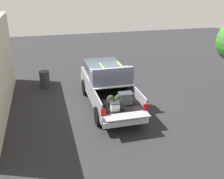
% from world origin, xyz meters
% --- Properties ---
extents(ground_plane, '(40.00, 40.00, 0.00)m').
position_xyz_m(ground_plane, '(0.00, 0.00, 0.00)').
color(ground_plane, '#262628').
extents(pickup_truck, '(6.05, 2.06, 2.23)m').
position_xyz_m(pickup_truck, '(0.36, -0.00, 0.97)').
color(pickup_truck, gray).
rests_on(pickup_truck, ground_plane).
extents(trash_can, '(0.60, 0.60, 0.98)m').
position_xyz_m(trash_can, '(3.38, 3.00, 0.50)').
color(trash_can, '#2D2D33').
rests_on(trash_can, ground_plane).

